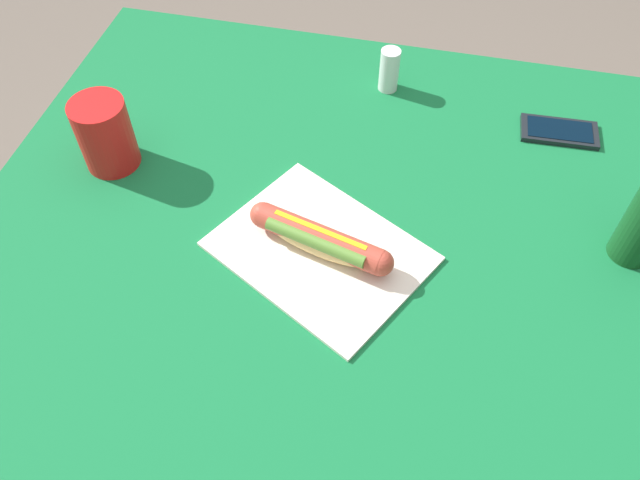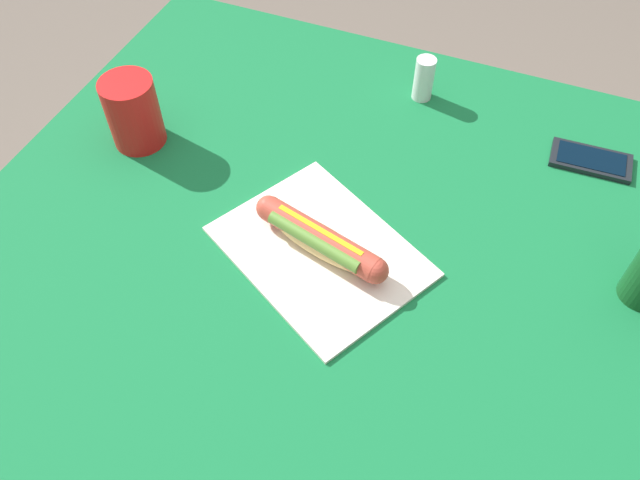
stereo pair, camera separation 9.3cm
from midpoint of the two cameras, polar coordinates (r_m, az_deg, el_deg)
name	(u,v)px [view 2 (the right image)]	position (r m, az deg, el deg)	size (l,w,h in m)	color
ground_plane	(332,425)	(1.63, 2.78, -16.23)	(6.00, 6.00, 0.00)	#6B6056
dining_table	(337,280)	(1.08, 4.04, -3.77)	(1.14, 1.00, 0.75)	brown
paper_wrapper	(320,251)	(0.95, 2.79, -1.18)	(0.30, 0.22, 0.01)	silver
hot_dog	(320,239)	(0.93, 2.83, -0.12)	(0.23, 0.09, 0.05)	#E5BC75
cell_phone	(591,160)	(1.19, 25.11, 6.33)	(0.13, 0.07, 0.01)	black
drinking_cup	(133,112)	(1.11, -14.00, 10.86)	(0.09, 0.09, 0.12)	red
salt_shaker	(424,79)	(1.20, 11.51, 13.80)	(0.04, 0.04, 0.08)	silver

